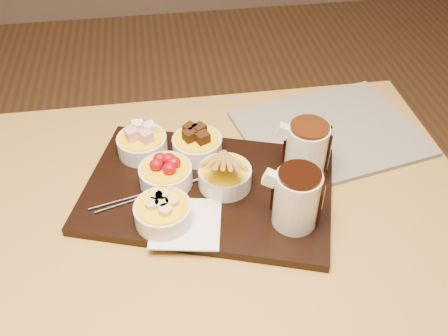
{
  "coord_description": "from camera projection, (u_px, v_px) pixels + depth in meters",
  "views": [
    {
      "loc": [
        0.03,
        -0.6,
        1.43
      ],
      "look_at": [
        0.13,
        0.07,
        0.81
      ],
      "focal_mm": 40.0,
      "sensor_mm": 36.0,
      "label": 1
    }
  ],
  "objects": [
    {
      "name": "dining_table",
      "position": [
        163.0,
        262.0,
        0.96
      ],
      "size": [
        1.2,
        0.8,
        0.75
      ],
      "color": "#AD8640",
      "rests_on": "ground"
    },
    {
      "name": "serving_board",
      "position": [
        208.0,
        189.0,
        0.95
      ],
      "size": [
        0.53,
        0.43,
        0.02
      ],
      "primitive_type": "cube",
      "rotation": [
        0.0,
        0.0,
        -0.32
      ],
      "color": "black",
      "rests_on": "dining_table"
    },
    {
      "name": "napkin",
      "position": [
        186.0,
        223.0,
        0.87
      ],
      "size": [
        0.14,
        0.14,
        0.0
      ],
      "primitive_type": "cube",
      "rotation": [
        0.0,
        0.0,
        -0.18
      ],
      "color": "white",
      "rests_on": "serving_board"
    },
    {
      "name": "bowl_marshmallows",
      "position": [
        142.0,
        145.0,
        1.0
      ],
      "size": [
        0.1,
        0.1,
        0.04
      ],
      "primitive_type": "cylinder",
      "color": "silver",
      "rests_on": "serving_board"
    },
    {
      "name": "bowl_cake",
      "position": [
        197.0,
        146.0,
        1.0
      ],
      "size": [
        0.1,
        0.1,
        0.04
      ],
      "primitive_type": "cylinder",
      "color": "silver",
      "rests_on": "serving_board"
    },
    {
      "name": "bowl_strawberries",
      "position": [
        166.0,
        176.0,
        0.94
      ],
      "size": [
        0.1,
        0.1,
        0.04
      ],
      "primitive_type": "cylinder",
      "color": "silver",
      "rests_on": "serving_board"
    },
    {
      "name": "bowl_biscotti",
      "position": [
        225.0,
        177.0,
        0.93
      ],
      "size": [
        0.1,
        0.1,
        0.04
      ],
      "primitive_type": "cylinder",
      "color": "silver",
      "rests_on": "serving_board"
    },
    {
      "name": "bowl_bananas",
      "position": [
        163.0,
        214.0,
        0.86
      ],
      "size": [
        0.1,
        0.1,
        0.04
      ],
      "primitive_type": "cylinder",
      "color": "silver",
      "rests_on": "serving_board"
    },
    {
      "name": "pitcher_dark_chocolate",
      "position": [
        297.0,
        199.0,
        0.84
      ],
      "size": [
        0.1,
        0.1,
        0.11
      ],
      "primitive_type": "cylinder",
      "rotation": [
        0.0,
        0.0,
        -0.32
      ],
      "color": "silver",
      "rests_on": "serving_board"
    },
    {
      "name": "pitcher_milk_chocolate",
      "position": [
        306.0,
        151.0,
        0.94
      ],
      "size": [
        0.1,
        0.1,
        0.11
      ],
      "primitive_type": "cylinder",
      "rotation": [
        0.0,
        0.0,
        -0.32
      ],
      "color": "silver",
      "rests_on": "serving_board"
    },
    {
      "name": "fondue_skewers",
      "position": [
        158.0,
        190.0,
        0.93
      ],
      "size": [
        0.09,
        0.26,
        0.01
      ],
      "primitive_type": null,
      "rotation": [
        0.0,
        0.0,
        -1.34
      ],
      "color": "silver",
      "rests_on": "serving_board"
    },
    {
      "name": "newspaper",
      "position": [
        329.0,
        133.0,
        1.08
      ],
      "size": [
        0.42,
        0.36,
        0.01
      ],
      "primitive_type": "cube",
      "rotation": [
        0.0,
        0.0,
        0.2
      ],
      "color": "beige",
      "rests_on": "dining_table"
    }
  ]
}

